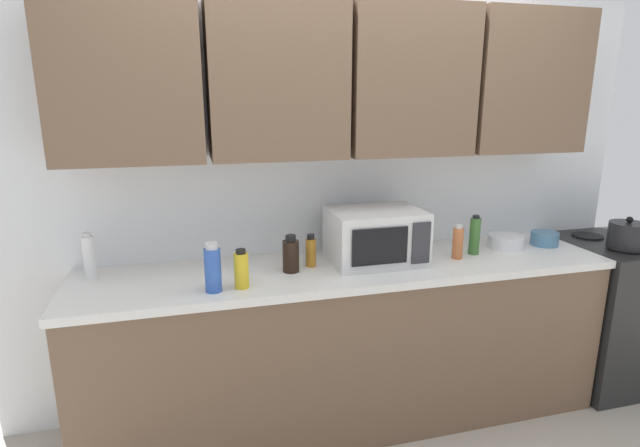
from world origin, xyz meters
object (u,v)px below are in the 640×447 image
at_px(stove_range, 617,309).
at_px(bottle_amber_vinegar, 311,251).
at_px(bottle_soy_dark, 291,255).
at_px(bottle_white_jar, 89,257).
at_px(bottle_blue_cleaner, 213,269).
at_px(bottle_yellow_mustard, 241,270).
at_px(bowl_mixing_large, 506,241).
at_px(kettle, 627,235).
at_px(microwave, 376,236).
at_px(bottle_green_oil, 475,236).
at_px(bottle_spice_jar, 458,243).
at_px(bowl_ceramic_small, 545,238).

height_order(stove_range, bottle_amber_vinegar, bottle_amber_vinegar).
height_order(bottle_soy_dark, bottle_white_jar, bottle_white_jar).
bearing_deg(bottle_blue_cleaner, bottle_yellow_mustard, 5.03).
height_order(bottle_white_jar, bowl_mixing_large, bottle_white_jar).
bearing_deg(bottle_blue_cleaner, bowl_mixing_large, 8.25).
relative_size(kettle, bottle_white_jar, 0.88).
xyz_separation_m(microwave, bottle_green_oil, (0.58, -0.02, -0.03)).
relative_size(bottle_blue_cleaner, bowl_mixing_large, 1.13).
xyz_separation_m(bottle_soy_dark, bottle_spice_jar, (0.91, -0.03, 0.00)).
height_order(kettle, bowl_ceramic_small, kettle).
relative_size(bottle_spice_jar, bottle_amber_vinegar, 1.11).
bearing_deg(kettle, stove_range, 39.47).
bearing_deg(bowl_ceramic_small, microwave, -178.68).
xyz_separation_m(bottle_amber_vinegar, bowl_ceramic_small, (1.43, 0.01, -0.04)).
bearing_deg(stove_range, bottle_white_jar, 177.11).
height_order(stove_range, bowl_mixing_large, bowl_mixing_large).
xyz_separation_m(stove_range, bowl_ceramic_small, (-0.55, 0.07, 0.49)).
height_order(bottle_green_oil, bottle_blue_cleaner, bottle_blue_cleaner).
bearing_deg(stove_range, bowl_ceramic_small, 173.18).
xyz_separation_m(bottle_soy_dark, bottle_green_oil, (1.04, 0.02, 0.02)).
xyz_separation_m(bottle_white_jar, bowl_ceramic_small, (2.49, -0.09, -0.07)).
height_order(bottle_soy_dark, bottle_blue_cleaner, bottle_blue_cleaner).
xyz_separation_m(bottle_blue_cleaner, bowl_ceramic_small, (1.93, 0.23, -0.07)).
bearing_deg(stove_range, bottle_blue_cleaner, -176.20).
distance_m(microwave, bottle_yellow_mustard, 0.75).
bearing_deg(bottle_yellow_mustard, bottle_soy_dark, 30.64).
bearing_deg(bowl_ceramic_small, kettle, -28.40).
xyz_separation_m(bottle_soy_dark, bottle_blue_cleaner, (-0.39, -0.17, 0.02)).
bearing_deg(bottle_yellow_mustard, bowl_mixing_large, 8.51).
height_order(stove_range, bottle_soy_dark, bottle_soy_dark).
bearing_deg(bottle_green_oil, bottle_spice_jar, -159.55).
distance_m(kettle, bottle_green_oil, 0.90).
relative_size(kettle, bottle_amber_vinegar, 1.18).
bearing_deg(bottle_spice_jar, bottle_amber_vinegar, 173.92).
bearing_deg(bottle_green_oil, bottle_white_jar, 176.16).
bearing_deg(bottle_spice_jar, bottle_green_oil, 20.45).
distance_m(stove_range, bottle_blue_cleaner, 2.55).
height_order(bottle_amber_vinegar, bowl_mixing_large, bottle_amber_vinegar).
bearing_deg(bottle_white_jar, bottle_green_oil, -3.84).
distance_m(bottle_green_oil, bottle_amber_vinegar, 0.93).
height_order(stove_range, bottle_green_oil, bottle_green_oil).
height_order(microwave, bottle_blue_cleaner, microwave).
height_order(stove_range, bowl_ceramic_small, bowl_ceramic_small).
xyz_separation_m(bottle_amber_vinegar, bottle_blue_cleaner, (-0.51, -0.22, 0.03)).
xyz_separation_m(stove_range, bottle_soy_dark, (-2.09, 0.00, 0.53)).
xyz_separation_m(bottle_white_jar, bowl_mixing_large, (2.24, -0.08, -0.07)).
height_order(bottle_blue_cleaner, bowl_ceramic_small, bottle_blue_cleaner).
height_order(bottle_spice_jar, bowl_ceramic_small, bottle_spice_jar).
distance_m(bottle_white_jar, bowl_mixing_large, 2.24).
distance_m(bottle_white_jar, bowl_ceramic_small, 2.49).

